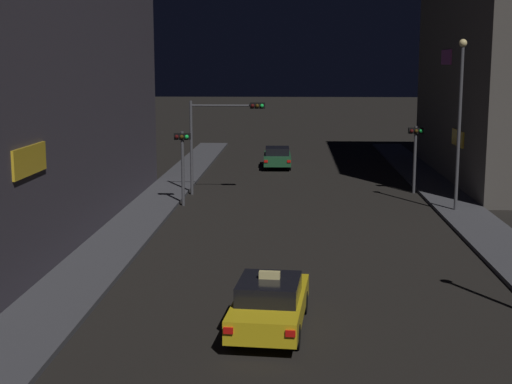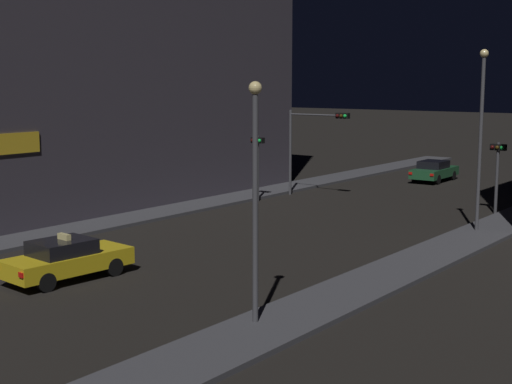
# 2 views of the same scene
# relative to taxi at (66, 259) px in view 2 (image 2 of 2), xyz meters

# --- Properties ---
(sidewalk_left) EXTENTS (2.39, 57.41, 0.16)m
(sidewalk_left) POSITION_rel_taxi_xyz_m (-6.34, 16.91, -0.65)
(sidewalk_left) COLOR #424247
(sidewalk_left) RESTS_ON ground_plane
(sidewalk_right) EXTENTS (2.39, 57.41, 0.16)m
(sidewalk_right) POSITION_rel_taxi_xyz_m (8.69, 16.91, -0.65)
(sidewalk_right) COLOR #424247
(sidewalk_right) RESTS_ON ground_plane
(taxi) EXTENTS (2.17, 4.58, 1.62)m
(taxi) POSITION_rel_taxi_xyz_m (0.00, 0.00, 0.00)
(taxi) COLOR yellow
(taxi) RESTS_ON ground_plane
(far_car) EXTENTS (1.92, 4.50, 1.42)m
(far_car) POSITION_rel_taxi_xyz_m (-0.49, 31.39, -0.00)
(far_car) COLOR #1E512D
(far_car) RESTS_ON ground_plane
(traffic_light_overhead) EXTENTS (4.05, 0.42, 5.08)m
(traffic_light_overhead) POSITION_rel_taxi_xyz_m (-3.35, 20.58, 2.96)
(traffic_light_overhead) COLOR #47474C
(traffic_light_overhead) RESTS_ON ground_plane
(traffic_light_left_kerb) EXTENTS (0.80, 0.42, 3.73)m
(traffic_light_left_kerb) POSITION_rel_taxi_xyz_m (-4.90, 17.34, 1.94)
(traffic_light_left_kerb) COLOR #47474C
(traffic_light_left_kerb) RESTS_ON ground_plane
(traffic_light_right_kerb) EXTENTS (0.80, 0.42, 3.69)m
(traffic_light_right_kerb) POSITION_rel_taxi_xyz_m (7.24, 21.61, 1.91)
(traffic_light_right_kerb) COLOR #47474C
(traffic_light_right_kerb) RESTS_ON ground_plane
(street_lamp_near_block) EXTENTS (0.36, 0.36, 6.63)m
(street_lamp_near_block) POSITION_rel_taxi_xyz_m (8.21, -0.04, 3.31)
(street_lamp_near_block) COLOR #47474C
(street_lamp_near_block) RESTS_ON sidewalk_right
(street_lamp_far_block) EXTENTS (0.37, 0.37, 7.99)m
(street_lamp_far_block) POSITION_rel_taxi_xyz_m (8.34, 16.14, 4.06)
(street_lamp_far_block) COLOR #47474C
(street_lamp_far_block) RESTS_ON sidewalk_right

